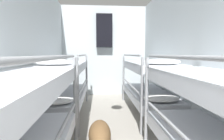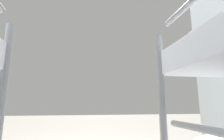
{
  "view_description": "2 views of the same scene",
  "coord_description": "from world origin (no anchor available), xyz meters",
  "views": [
    {
      "loc": [
        -0.16,
        0.27,
        1.16
      ],
      "look_at": [
        0.1,
        3.6,
        0.85
      ],
      "focal_mm": 28.0,
      "sensor_mm": 36.0,
      "label": 1
    },
    {
      "loc": [
        0.04,
        1.59,
        0.66
      ],
      "look_at": [
        -0.14,
        0.58,
        0.86
      ],
      "focal_mm": 28.0,
      "sensor_mm": 36.0,
      "label": 2
    }
  ],
  "objects": []
}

